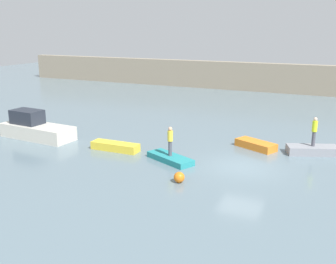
# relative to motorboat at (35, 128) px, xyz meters

# --- Properties ---
(ground_plane) EXTENTS (120.00, 120.00, 0.00)m
(ground_plane) POSITION_rel_motorboat_xyz_m (15.17, 0.19, -0.71)
(ground_plane) COLOR slate
(embankment_wall) EXTENTS (80.00, 1.20, 3.51)m
(embankment_wall) POSITION_rel_motorboat_xyz_m (15.17, 28.21, 1.05)
(embankment_wall) COLOR gray
(embankment_wall) RESTS_ON ground_plane
(motorboat) EXTENTS (5.78, 2.37, 1.98)m
(motorboat) POSITION_rel_motorboat_xyz_m (0.00, 0.00, 0.00)
(motorboat) COLOR beige
(motorboat) RESTS_ON ground_plane
(rowboat_yellow) EXTENTS (3.24, 0.96, 0.51)m
(rowboat_yellow) POSITION_rel_motorboat_xyz_m (6.84, -0.15, -0.45)
(rowboat_yellow) COLOR gold
(rowboat_yellow) RESTS_ON ground_plane
(rowboat_teal) EXTENTS (3.30, 2.33, 0.35)m
(rowboat_teal) POSITION_rel_motorboat_xyz_m (10.99, -0.63, -0.53)
(rowboat_teal) COLOR teal
(rowboat_teal) RESTS_ON ground_plane
(rowboat_orange) EXTENTS (2.92, 2.15, 0.50)m
(rowboat_orange) POSITION_rel_motorboat_xyz_m (15.06, 4.06, -0.46)
(rowboat_orange) COLOR orange
(rowboat_orange) RESTS_ON ground_plane
(rowboat_grey) EXTENTS (3.32, 2.23, 0.53)m
(rowboat_grey) POSITION_rel_motorboat_xyz_m (18.57, 4.39, -0.45)
(rowboat_grey) COLOR gray
(rowboat_grey) RESTS_ON ground_plane
(person_yellow_shirt) EXTENTS (0.32, 0.32, 1.77)m
(person_yellow_shirt) POSITION_rel_motorboat_xyz_m (10.99, -0.63, 0.64)
(person_yellow_shirt) COLOR #4C4C56
(person_yellow_shirt) RESTS_ON rowboat_teal
(person_hiviz_shirt) EXTENTS (0.32, 0.32, 1.85)m
(person_hiviz_shirt) POSITION_rel_motorboat_xyz_m (18.57, 4.39, 0.85)
(person_hiviz_shirt) COLOR #4C4C56
(person_hiviz_shirt) RESTS_ON rowboat_grey
(mooring_buoy) EXTENTS (0.57, 0.57, 0.57)m
(mooring_buoy) POSITION_rel_motorboat_xyz_m (12.79, -3.47, -0.42)
(mooring_buoy) COLOR orange
(mooring_buoy) RESTS_ON ground_plane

